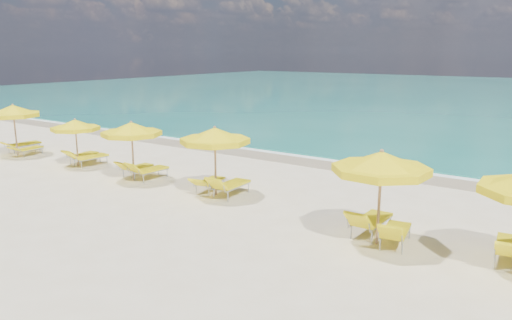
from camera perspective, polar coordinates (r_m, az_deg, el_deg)
The scene contains 21 objects.
ground_plane at distance 16.53m, azimuth -3.01°, elevation -4.98°, with size 120.00×120.00×0.00m, color beige.
ocean at distance 61.36m, azimuth 26.07°, elevation 6.56°, with size 120.00×80.00×0.30m, color #136C60.
wet_sand_band at distance 22.61m, azimuth 8.65°, elevation -0.34°, with size 120.00×2.60×0.01m, color tan.
foam_line at distance 23.31m, azimuth 9.53°, elevation 0.02°, with size 120.00×1.20×0.03m, color white.
whitecap_near at distance 33.71m, azimuth 6.87°, elevation 3.91°, with size 14.00×0.36×0.05m, color white.
umbrella_1 at distance 26.37m, azimuth -26.01°, elevation 5.02°, with size 2.78×2.78×2.48m.
umbrella_2 at distance 22.84m, azimuth -19.96°, elevation 3.73°, with size 2.22×2.22×2.09m.
umbrella_3 at distance 19.60m, azimuth -14.05°, elevation 3.39°, with size 2.42×2.42×2.33m.
umbrella_4 at distance 17.02m, azimuth -4.73°, elevation 2.72°, with size 2.78×2.78×2.44m.
umbrella_5 at distance 12.92m, azimuth 14.12°, elevation -0.39°, with size 3.17×3.17×2.53m.
lounger_1_left at distance 27.31m, azimuth -25.05°, elevation 1.32°, with size 0.80×2.06×0.74m.
lounger_1_right at distance 26.31m, azimuth -24.51°, elevation 0.90°, with size 0.77×1.71×0.59m.
lounger_2_left at distance 23.79m, azimuth -19.14°, elevation 0.25°, with size 0.79×1.77×0.73m.
lounger_2_right at distance 22.98m, azimuth -18.44°, elevation -0.05°, with size 0.81×1.94×0.82m.
lounger_3_left at distance 20.68m, azimuth -13.44°, elevation -1.17°, with size 0.57×1.63×0.74m.
lounger_3_right at distance 19.97m, azimuth -12.00°, elevation -1.52°, with size 0.70×1.80×0.83m.
lounger_4_left at distance 17.95m, azimuth -5.31°, elevation -2.91°, with size 0.89×1.82×0.70m.
lounger_4_right at distance 17.30m, azimuth -2.89°, elevation -3.36°, with size 0.75×1.94×0.90m.
lounger_5_left at distance 14.11m, azimuth 12.97°, elevation -7.34°, with size 0.69×1.94×0.94m.
lounger_5_right at distance 13.52m, azimuth 15.61°, elevation -8.46°, with size 0.90×1.83×0.87m.
lounger_6_left at distance 13.47m, azimuth 26.99°, elevation -9.42°, with size 0.86×1.98×0.88m.
Camera 1 is at (9.78, -12.38, 4.94)m, focal length 35.00 mm.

